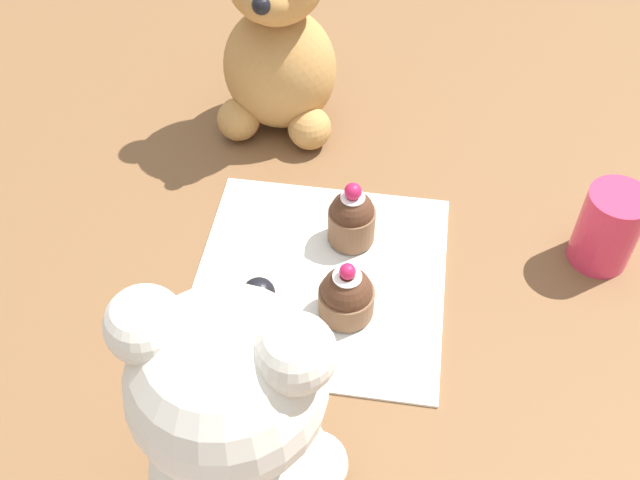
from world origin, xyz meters
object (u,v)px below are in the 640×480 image
(cupcake_near_tan_bear, at_px, (352,217))
(cupcake_near_cream_bear, at_px, (346,295))
(teddy_bear_tan, at_px, (278,39))
(teddy_bear_cream, at_px, (239,434))
(juice_glass, at_px, (608,228))

(cupcake_near_tan_bear, bearing_deg, cupcake_near_cream_bear, 93.98)
(teddy_bear_tan, xyz_separation_m, cupcake_near_cream_bear, (-0.11, 0.26, -0.08))
(cupcake_near_cream_bear, bearing_deg, teddy_bear_cream, 76.26)
(teddy_bear_cream, height_order, teddy_bear_tan, teddy_bear_cream)
(teddy_bear_cream, relative_size, juice_glass, 3.09)
(cupcake_near_cream_bear, distance_m, juice_glass, 0.25)
(cupcake_near_cream_bear, xyz_separation_m, cupcake_near_tan_bear, (0.01, -0.09, 0.01))
(cupcake_near_tan_bear, bearing_deg, teddy_bear_cream, 81.76)
(cupcake_near_cream_bear, xyz_separation_m, juice_glass, (-0.23, -0.10, 0.01))
(teddy_bear_cream, height_order, cupcake_near_tan_bear, teddy_bear_cream)
(teddy_bear_tan, xyz_separation_m, cupcake_near_tan_bear, (-0.10, 0.17, -0.07))
(cupcake_near_tan_bear, height_order, juice_glass, juice_glass)
(teddy_bear_cream, distance_m, teddy_bear_tan, 0.45)
(teddy_bear_tan, height_order, cupcake_near_cream_bear, teddy_bear_tan)
(cupcake_near_tan_bear, bearing_deg, teddy_bear_tan, -59.53)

